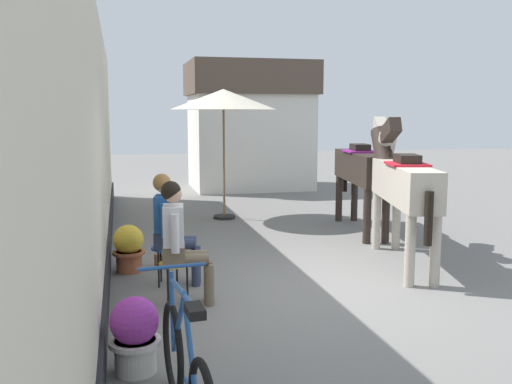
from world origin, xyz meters
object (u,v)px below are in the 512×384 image
at_px(cafe_parasol, 224,100).
at_px(satchel_bag, 165,261).
at_px(flower_planter_far, 129,247).
at_px(seated_visitor_near, 180,236).
at_px(leaning_bicycle, 186,373).
at_px(seated_visitor_far, 170,223).
at_px(saddled_horse_near, 402,182).
at_px(flower_planter_near, 135,333).
at_px(saddled_horse_far, 363,168).

xyz_separation_m(cafe_parasol, satchel_bag, (-1.47, -3.40, -2.26)).
relative_size(flower_planter_far, cafe_parasol, 0.25).
bearing_deg(satchel_bag, cafe_parasol, -114.54).
height_order(seated_visitor_near, cafe_parasol, cafe_parasol).
bearing_deg(leaning_bicycle, seated_visitor_far, 86.66).
distance_m(seated_visitor_far, flower_planter_far, 0.97).
height_order(saddled_horse_near, cafe_parasol, cafe_parasol).
bearing_deg(saddled_horse_near, cafe_parasol, 114.53).
height_order(flower_planter_far, cafe_parasol, cafe_parasol).
xyz_separation_m(saddled_horse_near, flower_planter_near, (-3.75, -2.59, -0.82)).
height_order(seated_visitor_far, cafe_parasol, cafe_parasol).
bearing_deg(seated_visitor_far, cafe_parasol, 70.83).
relative_size(seated_visitor_near, leaning_bicycle, 0.79).
height_order(leaning_bicycle, satchel_bag, leaning_bicycle).
distance_m(flower_planter_far, cafe_parasol, 4.47).
distance_m(flower_planter_near, satchel_bag, 3.17).
distance_m(flower_planter_near, cafe_parasol, 7.11).
relative_size(seated_visitor_far, cafe_parasol, 0.54).
distance_m(seated_visitor_far, saddled_horse_far, 4.27).
height_order(saddled_horse_near, flower_planter_near, saddled_horse_near).
bearing_deg(cafe_parasol, flower_planter_far, -119.29).
height_order(flower_planter_far, leaning_bicycle, leaning_bicycle).
bearing_deg(flower_planter_near, seated_visitor_far, 77.92).
bearing_deg(flower_planter_near, cafe_parasol, 73.32).
xyz_separation_m(seated_visitor_near, satchel_bag, (-0.05, 1.55, -0.68)).
bearing_deg(saddled_horse_far, cafe_parasol, 138.38).
bearing_deg(flower_planter_near, saddled_horse_far, 48.52).
xyz_separation_m(seated_visitor_far, leaning_bicycle, (-0.19, -3.28, -0.38)).
xyz_separation_m(seated_visitor_near, saddled_horse_near, (3.21, 1.01, 0.38)).
bearing_deg(seated_visitor_far, flower_planter_far, 124.85).
bearing_deg(saddled_horse_near, seated_visitor_far, -175.70).
height_order(saddled_horse_near, flower_planter_far, saddled_horse_near).
bearing_deg(saddled_horse_near, satchel_bag, 170.57).
xyz_separation_m(seated_visitor_far, saddled_horse_near, (3.25, 0.24, 0.38)).
xyz_separation_m(flower_planter_near, flower_planter_far, (0.01, 3.05, 0.00)).
height_order(flower_planter_near, satchel_bag, flower_planter_near).
height_order(seated_visitor_near, flower_planter_far, seated_visitor_near).
xyz_separation_m(flower_planter_far, leaning_bicycle, (0.30, -3.99, 0.06)).
relative_size(seated_visitor_near, satchel_bag, 4.96).
bearing_deg(seated_visitor_near, cafe_parasol, 74.04).
relative_size(saddled_horse_near, flower_planter_near, 4.60).
height_order(seated_visitor_far, satchel_bag, seated_visitor_far).
distance_m(cafe_parasol, satchel_bag, 4.34).
xyz_separation_m(saddled_horse_far, flower_planter_far, (-4.08, -1.58, -0.82)).
distance_m(seated_visitor_near, flower_planter_near, 1.73).
relative_size(seated_visitor_near, seated_visitor_far, 1.00).
bearing_deg(cafe_parasol, flower_planter_near, -106.68).
bearing_deg(satchel_bag, flower_planter_far, 7.84).
relative_size(flower_planter_near, satchel_bag, 2.29).
xyz_separation_m(seated_visitor_near, flower_planter_near, (-0.54, -1.58, -0.44)).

